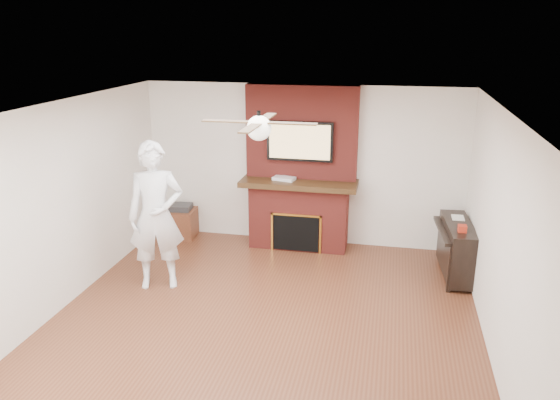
% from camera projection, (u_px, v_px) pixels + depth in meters
% --- Properties ---
extents(room_shell, '(5.36, 5.86, 2.86)m').
position_uv_depth(room_shell, '(260.00, 225.00, 5.96)').
color(room_shell, '#502817').
rests_on(room_shell, ground).
extents(fireplace, '(1.78, 0.64, 2.50)m').
position_uv_depth(fireplace, '(300.00, 184.00, 8.41)').
color(fireplace, maroon).
rests_on(fireplace, ground).
extents(tv, '(1.00, 0.08, 0.60)m').
position_uv_depth(tv, '(300.00, 141.00, 8.16)').
color(tv, black).
rests_on(tv, fireplace).
extents(ceiling_fan, '(1.21, 1.21, 0.31)m').
position_uv_depth(ceiling_fan, '(259.00, 127.00, 5.63)').
color(ceiling_fan, black).
rests_on(ceiling_fan, room_shell).
extents(person, '(0.84, 0.69, 1.96)m').
position_uv_depth(person, '(156.00, 216.00, 7.05)').
color(person, silver).
rests_on(person, ground).
extents(side_table, '(0.52, 0.52, 0.56)m').
position_uv_depth(side_table, '(181.00, 222.00, 8.96)').
color(side_table, '#582B19').
rests_on(side_table, ground).
extents(piano, '(0.52, 1.20, 0.86)m').
position_uv_depth(piano, '(456.00, 248.00, 7.51)').
color(piano, black).
rests_on(piano, ground).
extents(cable_box, '(0.36, 0.26, 0.05)m').
position_uv_depth(cable_box, '(284.00, 178.00, 8.33)').
color(cable_box, silver).
rests_on(cable_box, fireplace).
extents(candle_orange, '(0.07, 0.07, 0.11)m').
position_uv_depth(candle_orange, '(284.00, 244.00, 8.58)').
color(candle_orange, red).
rests_on(candle_orange, ground).
extents(candle_green, '(0.07, 0.07, 0.09)m').
position_uv_depth(candle_green, '(302.00, 246.00, 8.52)').
color(candle_green, '#2C6F34').
rests_on(candle_green, ground).
extents(candle_cream, '(0.08, 0.08, 0.11)m').
position_uv_depth(candle_cream, '(305.00, 247.00, 8.45)').
color(candle_cream, beige).
rests_on(candle_cream, ground).
extents(candle_blue, '(0.05, 0.05, 0.07)m').
position_uv_depth(candle_blue, '(316.00, 249.00, 8.43)').
color(candle_blue, '#3762A5').
rests_on(candle_blue, ground).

